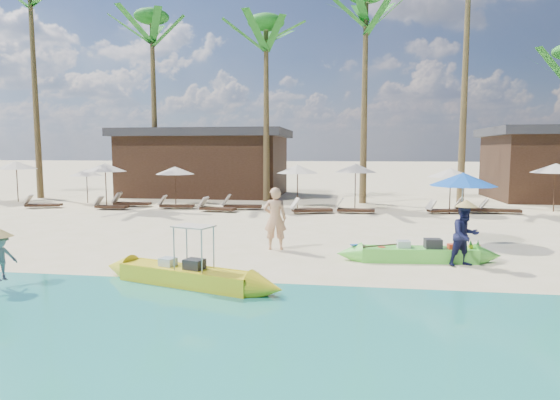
# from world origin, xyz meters

# --- Properties ---
(ground) EXTENTS (240.00, 240.00, 0.00)m
(ground) POSITION_xyz_m (0.00, 0.00, 0.00)
(ground) COLOR beige
(ground) RESTS_ON ground
(wet_sand_strip) EXTENTS (240.00, 4.50, 0.01)m
(wet_sand_strip) POSITION_xyz_m (0.00, -5.00, 0.00)
(wet_sand_strip) COLOR tan
(wet_sand_strip) RESTS_ON ground
(green_canoe) EXTENTS (4.78, 0.85, 0.61)m
(green_canoe) POSITION_xyz_m (3.20, 0.14, 0.20)
(green_canoe) COLOR #5EE044
(green_canoe) RESTS_ON ground
(yellow_canoe) EXTENTS (4.98, 1.81, 1.33)m
(yellow_canoe) POSITION_xyz_m (-2.08, -2.89, 0.22)
(yellow_canoe) COLOR yellow
(yellow_canoe) RESTS_ON ground
(tourist) EXTENTS (0.72, 0.51, 1.85)m
(tourist) POSITION_xyz_m (-0.77, 1.09, 0.92)
(tourist) COLOR tan
(tourist) RESTS_ON ground
(vendor_green) EXTENTS (0.94, 0.85, 1.57)m
(vendor_green) POSITION_xyz_m (4.28, -0.21, 0.79)
(vendor_green) COLOR #16193E
(vendor_green) RESTS_ON ground
(vendor_yellow) EXTENTS (0.61, 0.74, 1.00)m
(vendor_yellow) POSITION_xyz_m (-5.86, -3.70, 0.68)
(vendor_yellow) COLOR gray
(vendor_yellow) RESTS_ON ground
(blue_umbrella) EXTENTS (2.07, 2.07, 2.23)m
(blue_umbrella) POSITION_xyz_m (4.93, 3.05, 2.01)
(blue_umbrella) COLOR #99999E
(blue_umbrella) RESTS_ON ground
(resort_parasol_1) EXTENTS (2.27, 2.27, 2.33)m
(resort_parasol_1) POSITION_xyz_m (-17.39, 11.79, 2.10)
(resort_parasol_1) COLOR #341F15
(resort_parasol_1) RESTS_ON ground
(resort_parasol_2) EXTENTS (1.84, 1.84, 1.89)m
(resort_parasol_2) POSITION_xyz_m (-13.11, 11.81, 1.70)
(resort_parasol_2) COLOR #341F15
(resort_parasol_2) RESTS_ON ground
(lounger_2_left) EXTENTS (1.86, 1.00, 0.61)m
(lounger_2_left) POSITION_xyz_m (-14.18, 9.30, 0.20)
(lounger_2_left) COLOR #341F15
(lounger_2_left) RESTS_ON ground
(resort_parasol_3) EXTENTS (2.20, 2.20, 2.26)m
(resort_parasol_3) POSITION_xyz_m (-11.35, 10.68, 2.04)
(resort_parasol_3) COLOR #341F15
(resort_parasol_3) RESTS_ON ground
(lounger_3_left) EXTENTS (1.69, 0.53, 0.57)m
(lounger_3_left) POSITION_xyz_m (-10.41, 9.24, 0.19)
(lounger_3_left) COLOR #341F15
(lounger_3_left) RESTS_ON ground
(lounger_3_right) EXTENTS (1.99, 0.76, 0.66)m
(lounger_3_right) POSITION_xyz_m (-9.96, 10.50, 0.22)
(lounger_3_right) COLOR #341F15
(lounger_3_right) RESTS_ON ground
(resort_parasol_4) EXTENTS (2.02, 2.02, 2.08)m
(resort_parasol_4) POSITION_xyz_m (-7.71, 11.22, 1.88)
(resort_parasol_4) COLOR #341F15
(resort_parasol_4) RESTS_ON ground
(lounger_4_left) EXTENTS (1.82, 0.72, 0.60)m
(lounger_4_left) POSITION_xyz_m (-7.30, 9.96, 0.20)
(lounger_4_left) COLOR #341F15
(lounger_4_left) RESTS_ON ground
(lounger_4_right) EXTENTS (1.87, 0.81, 0.61)m
(lounger_4_right) POSITION_xyz_m (-4.95, 9.19, 0.21)
(lounger_4_right) COLOR #341F15
(lounger_4_right) RESTS_ON ground
(resort_parasol_5) EXTENTS (2.14, 2.14, 2.21)m
(resort_parasol_5) POSITION_xyz_m (-1.22, 11.23, 1.99)
(resort_parasol_5) COLOR #341F15
(resort_parasol_5) RESTS_ON ground
(lounger_5_left) EXTENTS (2.00, 0.77, 0.66)m
(lounger_5_left) POSITION_xyz_m (-3.97, 10.14, 0.22)
(lounger_5_left) COLOR #341F15
(lounger_5_left) RESTS_ON ground
(resort_parasol_6) EXTENTS (2.19, 2.19, 2.26)m
(resort_parasol_6) POSITION_xyz_m (1.70, 11.76, 2.04)
(resort_parasol_6) COLOR #341F15
(resort_parasol_6) RESTS_ON ground
(lounger_6_left) EXTENTS (2.02, 1.19, 0.66)m
(lounger_6_left) POSITION_xyz_m (-0.44, 9.15, 0.22)
(lounger_6_left) COLOR #341F15
(lounger_6_left) RESTS_ON ground
(lounger_6_right) EXTENTS (1.85, 0.66, 0.62)m
(lounger_6_right) POSITION_xyz_m (1.58, 9.56, 0.21)
(lounger_6_right) COLOR #341F15
(lounger_6_right) RESTS_ON ground
(resort_parasol_7) EXTENTS (2.05, 2.05, 2.11)m
(resort_parasol_7) POSITION_xyz_m (6.01, 10.06, 1.90)
(resort_parasol_7) COLOR #341F15
(resort_parasol_7) RESTS_ON ground
(lounger_7_left) EXTENTS (1.77, 0.96, 0.57)m
(lounger_7_left) POSITION_xyz_m (5.71, 10.05, 0.19)
(lounger_7_left) COLOR #341F15
(lounger_7_left) RESTS_ON ground
(lounger_7_right) EXTENTS (2.02, 0.96, 0.66)m
(lounger_7_right) POSITION_xyz_m (7.20, 10.53, 0.22)
(lounger_7_right) COLOR #341F15
(lounger_7_right) RESTS_ON ground
(resort_parasol_8) EXTENTS (2.25, 2.25, 2.32)m
(resort_parasol_8) POSITION_xyz_m (11.12, 11.56, 2.09)
(resort_parasol_8) COLOR #341F15
(resort_parasol_8) RESTS_ON ground
(lounger_8_left) EXTENTS (1.84, 0.77, 0.61)m
(lounger_8_left) POSITION_xyz_m (8.28, 10.51, 0.20)
(lounger_8_left) COLOR #341F15
(lounger_8_left) RESTS_ON ground
(palm_1) EXTENTS (2.08, 2.08, 13.60)m
(palm_1) POSITION_xyz_m (-17.59, 14.06, 10.82)
(palm_1) COLOR brown
(palm_1) RESTS_ON ground
(palm_2) EXTENTS (2.08, 2.08, 11.33)m
(palm_2) POSITION_xyz_m (-10.45, 15.08, 9.18)
(palm_2) COLOR brown
(palm_2) RESTS_ON ground
(palm_3) EXTENTS (2.08, 2.08, 10.52)m
(palm_3) POSITION_xyz_m (-3.36, 14.27, 8.58)
(palm_3) COLOR brown
(palm_3) RESTS_ON ground
(palm_4) EXTENTS (2.08, 2.08, 11.70)m
(palm_4) POSITION_xyz_m (2.15, 14.01, 9.45)
(palm_4) COLOR brown
(palm_4) RESTS_ON ground
(palm_5) EXTENTS (2.08, 2.08, 13.60)m
(palm_5) POSITION_xyz_m (7.45, 14.38, 10.82)
(palm_5) COLOR brown
(palm_5) RESTS_ON ground
(pavilion_west) EXTENTS (10.80, 6.60, 4.30)m
(pavilion_west) POSITION_xyz_m (-8.00, 17.50, 2.19)
(pavilion_west) COLOR #341F15
(pavilion_west) RESTS_ON ground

